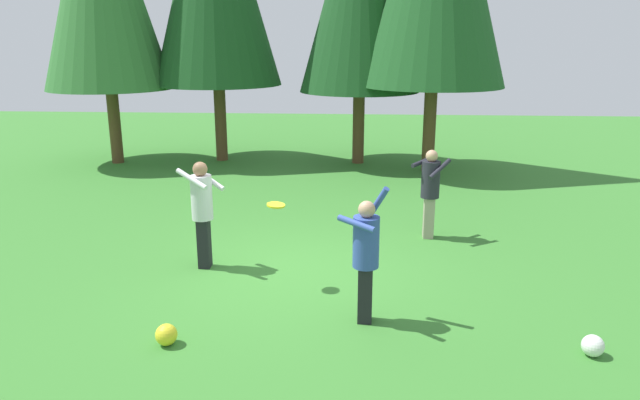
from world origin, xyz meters
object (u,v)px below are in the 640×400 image
Objects in this scene: ball_yellow at (166,335)px; ball_white at (593,346)px; frisbee at (276,205)px; person_catcher at (202,205)px; person_thrower at (366,251)px; person_bystander at (430,186)px.

ball_white is at bearing 0.86° from ball_yellow.
person_catcher is at bearing 152.27° from frisbee.
person_thrower is 2.90m from ball_white.
ball_white is at bearing 65.91° from person_bystander.
person_thrower is at bearing -38.94° from frisbee.
person_thrower reaches higher than ball_white.
frisbee is at bearing 0.00° from person_bystander.
person_catcher reaches higher than frisbee.
person_bystander is 6.18× the size of ball_yellow.
person_thrower is 1.04× the size of person_catcher.
ball_yellow is 5.10m from ball_white.
person_bystander is at bearing 109.42° from ball_white.
person_thrower is at bearing 165.16° from ball_white.
ball_yellow is (-1.12, -1.84, -1.14)m from frisbee.
person_thrower is 5.07× the size of frisbee.
person_catcher is 5.88m from ball_white.
person_bystander is (3.80, 1.72, -0.06)m from person_catcher.
person_bystander is 3.48m from frisbee.
ball_yellow is at bearing 5.83° from person_bystander.
ball_yellow is at bearing 56.94° from person_thrower.
person_bystander is 4.63× the size of frisbee.
person_thrower is 3.65m from person_bystander.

